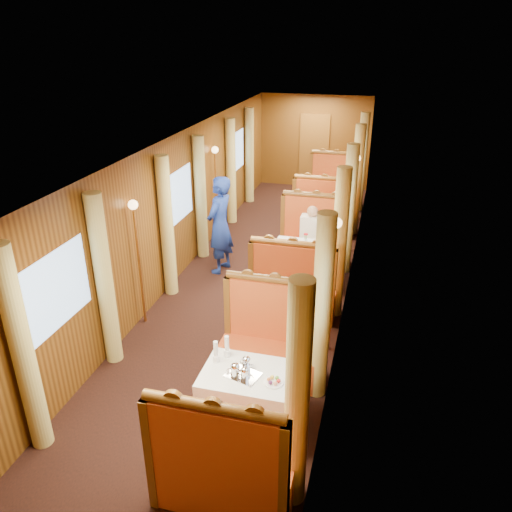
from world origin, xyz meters
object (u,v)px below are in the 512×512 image
(banquette_near_aft, at_px, (271,345))
(teapot_right, at_px, (245,375))
(table_mid, at_px, (304,266))
(table_near, at_px, (251,401))
(banquette_far_fwd, at_px, (323,216))
(banquette_near_fwd, at_px, (222,470))
(teapot_back, at_px, (246,364))
(banquette_mid_aft, at_px, (313,241))
(table_far, at_px, (329,203))
(steward, at_px, (220,225))
(banquette_mid_fwd, at_px, (293,291))
(banquette_far_aft, at_px, (334,189))
(rose_vase_far, at_px, (330,180))
(rose_vase_mid, at_px, (306,237))
(passenger, at_px, (311,231))
(tea_tray, at_px, (243,375))
(fruit_plate, at_px, (274,382))
(teapot_left, at_px, (235,372))

(banquette_near_aft, distance_m, teapot_right, 1.20)
(table_mid, bearing_deg, banquette_near_aft, -90.00)
(table_near, height_order, banquette_far_fwd, banquette_far_fwd)
(banquette_near_fwd, distance_m, teapot_back, 1.14)
(banquette_mid_aft, xyz_separation_m, table_far, (0.00, 2.49, -0.05))
(table_mid, bearing_deg, steward, 171.82)
(banquette_near_fwd, relative_size, teapot_back, 8.61)
(banquette_mid_fwd, height_order, teapot_right, banquette_mid_fwd)
(banquette_far_aft, bearing_deg, table_mid, -90.00)
(table_mid, distance_m, rose_vase_far, 3.58)
(rose_vase_mid, height_order, passenger, passenger)
(table_mid, xyz_separation_m, teapot_right, (-0.03, -3.62, 0.44))
(banquette_far_fwd, bearing_deg, tea_tray, -90.64)
(teapot_back, bearing_deg, banquette_near_fwd, -67.56)
(teapot_back, relative_size, fruit_plate, 0.75)
(banquette_near_aft, relative_size, banquette_mid_aft, 1.00)
(banquette_mid_aft, bearing_deg, banquette_far_fwd, 90.00)
(banquette_mid_aft, distance_m, banquette_far_fwd, 1.47)
(table_mid, height_order, steward, steward)
(fruit_plate, relative_size, steward, 0.12)
(banquette_far_fwd, relative_size, passenger, 1.76)
(table_near, distance_m, table_far, 7.00)
(table_mid, height_order, rose_vase_far, rose_vase_far)
(rose_vase_far, height_order, steward, steward)
(banquette_near_fwd, height_order, banquette_mid_fwd, same)
(banquette_near_fwd, xyz_separation_m, banquette_mid_fwd, (0.00, 3.50, 0.00))
(tea_tray, relative_size, fruit_plate, 1.65)
(fruit_plate, bearing_deg, table_near, 160.76)
(banquette_near_aft, bearing_deg, banquette_far_aft, 90.00)
(passenger, bearing_deg, steward, -162.33)
(banquette_near_aft, height_order, steward, steward)
(teapot_left, bearing_deg, passenger, 67.99)
(banquette_near_aft, xyz_separation_m, banquette_far_aft, (0.00, 7.00, 0.00))
(table_near, distance_m, rose_vase_far, 7.06)
(banquette_mid_fwd, distance_m, banquette_far_fwd, 3.50)
(banquette_mid_aft, distance_m, tea_tray, 4.58)
(table_near, relative_size, passenger, 1.38)
(banquette_near_fwd, height_order, passenger, banquette_near_fwd)
(banquette_near_aft, bearing_deg, banquette_far_fwd, 90.00)
(banquette_mid_aft, height_order, rose_vase_mid, banquette_mid_aft)
(banquette_mid_aft, relative_size, teapot_right, 8.96)
(banquette_far_aft, relative_size, rose_vase_mid, 3.72)
(table_far, distance_m, banquette_far_fwd, 1.02)
(banquette_near_fwd, height_order, table_mid, banquette_near_fwd)
(teapot_back, xyz_separation_m, rose_vase_mid, (0.08, 3.43, 0.11))
(tea_tray, relative_size, teapot_right, 2.27)
(banquette_far_fwd, bearing_deg, banquette_mid_aft, -90.00)
(steward, bearing_deg, teapot_back, 33.40)
(table_mid, bearing_deg, banquette_mid_aft, 90.00)
(banquette_far_fwd, relative_size, fruit_plate, 6.50)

